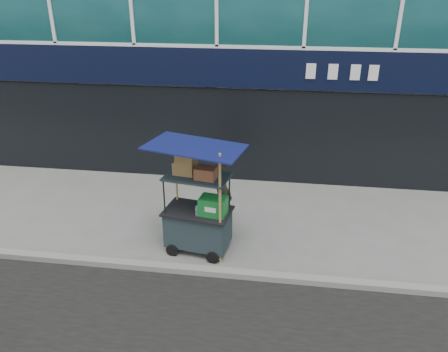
# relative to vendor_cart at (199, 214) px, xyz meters

# --- Properties ---
(ground) EXTENTS (80.00, 80.00, 0.00)m
(ground) POSITION_rel_vendor_cart_xyz_m (-0.14, -0.56, -0.79)
(ground) COLOR slate
(ground) RESTS_ON ground
(curb) EXTENTS (80.00, 0.18, 0.12)m
(curb) POSITION_rel_vendor_cart_xyz_m (-0.14, -0.76, -0.73)
(curb) COLOR gray
(curb) RESTS_ON ground
(vendor_cart) EXTENTS (1.82, 1.42, 2.25)m
(vendor_cart) POSITION_rel_vendor_cart_xyz_m (0.00, 0.00, 0.00)
(vendor_cart) COLOR #19262C
(vendor_cart) RESTS_ON ground
(vendor_man) EXTENTS (0.39, 0.59, 1.62)m
(vendor_man) POSITION_rel_vendor_cart_xyz_m (0.38, 0.49, 0.02)
(vendor_man) COLOR #282A1E
(vendor_man) RESTS_ON ground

